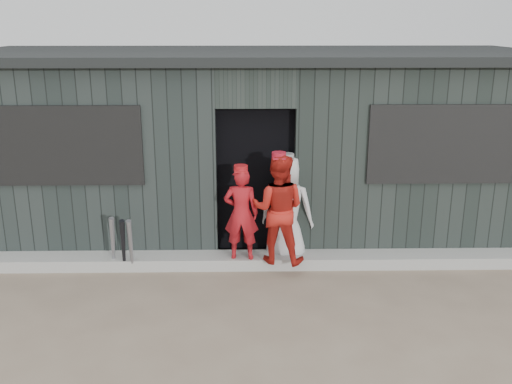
{
  "coord_description": "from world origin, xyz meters",
  "views": [
    {
      "loc": [
        -0.12,
        -4.94,
        3.03
      ],
      "look_at": [
        0.0,
        1.8,
        1.0
      ],
      "focal_mm": 40.0,
      "sensor_mm": 36.0,
      "label": 1
    }
  ],
  "objects_px": {
    "bat_right": "(123,246)",
    "bat_left": "(113,244)",
    "bat_mid": "(131,246)",
    "player_red_left": "(241,214)",
    "player_grey_back": "(287,209)",
    "player_red_right": "(278,209)",
    "dugout": "(254,141)"
  },
  "relations": [
    {
      "from": "bat_right",
      "to": "player_red_left",
      "type": "xyz_separation_m",
      "value": [
        1.45,
        0.15,
        0.36
      ]
    },
    {
      "from": "bat_left",
      "to": "player_red_right",
      "type": "relative_size",
      "value": 0.54
    },
    {
      "from": "bat_mid",
      "to": "player_grey_back",
      "type": "height_order",
      "value": "player_grey_back"
    },
    {
      "from": "bat_right",
      "to": "player_red_left",
      "type": "distance_m",
      "value": 1.5
    },
    {
      "from": "player_grey_back",
      "to": "bat_mid",
      "type": "bearing_deg",
      "value": 27.4
    },
    {
      "from": "player_red_right",
      "to": "bat_left",
      "type": "bearing_deg",
      "value": 11.44
    },
    {
      "from": "player_red_left",
      "to": "player_grey_back",
      "type": "height_order",
      "value": "player_grey_back"
    },
    {
      "from": "dugout",
      "to": "player_red_left",
      "type": "bearing_deg",
      "value": -95.97
    },
    {
      "from": "player_red_right",
      "to": "dugout",
      "type": "relative_size",
      "value": 0.16
    },
    {
      "from": "bat_mid",
      "to": "dugout",
      "type": "distance_m",
      "value": 2.62
    },
    {
      "from": "bat_left",
      "to": "player_red_right",
      "type": "distance_m",
      "value": 2.11
    },
    {
      "from": "player_red_left",
      "to": "player_red_right",
      "type": "bearing_deg",
      "value": 171.92
    },
    {
      "from": "player_red_right",
      "to": "player_grey_back",
      "type": "bearing_deg",
      "value": -96.13
    },
    {
      "from": "dugout",
      "to": "bat_mid",
      "type": "bearing_deg",
      "value": -128.86
    },
    {
      "from": "player_red_right",
      "to": "player_grey_back",
      "type": "height_order",
      "value": "player_red_right"
    },
    {
      "from": "bat_right",
      "to": "player_red_right",
      "type": "distance_m",
      "value": 1.96
    },
    {
      "from": "bat_mid",
      "to": "player_grey_back",
      "type": "xyz_separation_m",
      "value": [
        1.94,
        0.42,
        0.33
      ]
    },
    {
      "from": "bat_left",
      "to": "player_red_left",
      "type": "relative_size",
      "value": 0.63
    },
    {
      "from": "player_red_right",
      "to": "bat_right",
      "type": "bearing_deg",
      "value": 14.7
    },
    {
      "from": "bat_right",
      "to": "dugout",
      "type": "xyz_separation_m",
      "value": [
        1.63,
        1.92,
        0.91
      ]
    },
    {
      "from": "bat_mid",
      "to": "player_red_left",
      "type": "distance_m",
      "value": 1.42
    },
    {
      "from": "bat_mid",
      "to": "player_grey_back",
      "type": "relative_size",
      "value": 0.54
    },
    {
      "from": "player_red_left",
      "to": "player_red_right",
      "type": "distance_m",
      "value": 0.47
    },
    {
      "from": "bat_right",
      "to": "bat_left",
      "type": "bearing_deg",
      "value": 143.79
    },
    {
      "from": "player_red_right",
      "to": "player_red_left",
      "type": "bearing_deg",
      "value": 0.88
    },
    {
      "from": "bat_mid",
      "to": "player_red_left",
      "type": "bearing_deg",
      "value": 6.21
    },
    {
      "from": "player_red_left",
      "to": "dugout",
      "type": "relative_size",
      "value": 0.14
    },
    {
      "from": "player_red_left",
      "to": "dugout",
      "type": "bearing_deg",
      "value": -91.81
    },
    {
      "from": "bat_mid",
      "to": "bat_left",
      "type": "bearing_deg",
      "value": 155.75
    },
    {
      "from": "bat_mid",
      "to": "dugout",
      "type": "xyz_separation_m",
      "value": [
        1.54,
        1.92,
        0.91
      ]
    },
    {
      "from": "bat_mid",
      "to": "dugout",
      "type": "relative_size",
      "value": 0.09
    },
    {
      "from": "bat_left",
      "to": "bat_mid",
      "type": "height_order",
      "value": "bat_mid"
    }
  ]
}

